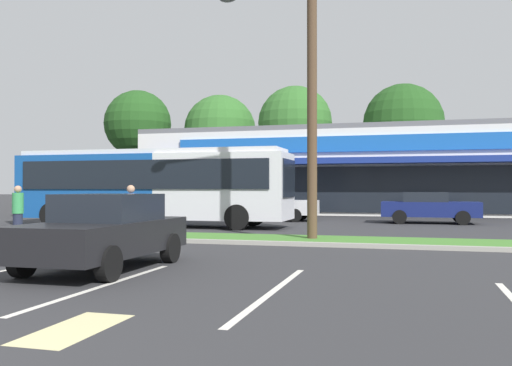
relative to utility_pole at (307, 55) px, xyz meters
name	(u,v)px	position (x,y,z in m)	size (l,w,h in m)	color
grass_median	(232,238)	(-2.42, 0.03, -5.62)	(56.00, 2.20, 0.12)	#427A2D
curb_lip	(219,242)	(-2.42, -1.19, -5.62)	(56.00, 0.24, 0.12)	#99968C
parking_stripe_1	(104,285)	(-1.98, -8.28, -5.68)	(0.12, 4.80, 0.01)	silver
parking_stripe_2	(272,292)	(0.87, -8.08, -5.68)	(0.12, 4.80, 0.01)	silver
lot_arrow	(75,329)	(-0.79, -10.90, -5.68)	(0.70, 1.60, 0.01)	beige
storefront_building	(381,172)	(1.10, 22.18, -2.95)	(30.30, 13.65, 5.46)	silver
tree_far_left	(138,124)	(-21.50, 30.44, 1.97)	(6.22, 6.22, 10.78)	#473323
tree_left	(220,131)	(-14.10, 32.54, 1.30)	(6.73, 6.73, 10.36)	#473323
tree_mid_left	(295,123)	(-6.50, 30.44, 1.56)	(6.39, 6.39, 10.46)	#473323
tree_mid	(403,124)	(2.55, 30.00, 1.17)	(6.50, 6.50, 10.11)	#473323
utility_pole	(307,55)	(0.00, 0.00, 0.00)	(3.06, 2.40, 10.66)	#4C3826
city_bus	(153,185)	(-7.62, 5.12, -3.92)	(11.93, 2.73, 3.25)	#144793
car_0	(58,203)	(-16.97, 11.75, -4.95)	(4.65, 1.95, 1.39)	#515459
car_1	(269,205)	(-3.83, 10.46, -4.92)	(4.75, 1.90, 1.47)	silver
car_2	(429,207)	(3.86, 10.30, -4.93)	(4.36, 2.00, 1.45)	navy
car_3	(105,231)	(-2.97, -6.59, -4.91)	(1.98, 4.19, 1.51)	black
pedestrian_near_bench	(18,212)	(-8.98, -1.67, -4.82)	(0.35, 0.35, 1.71)	#1E2338
pedestrian_by_pole	(131,215)	(-4.67, -2.33, -4.82)	(0.35, 0.35, 1.72)	#726651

